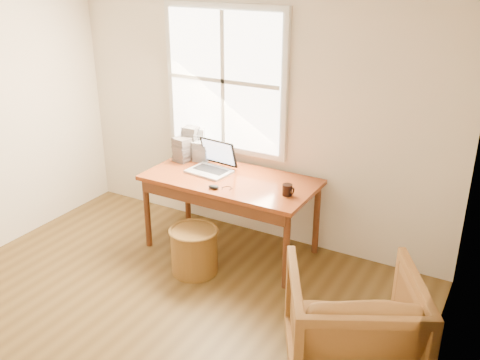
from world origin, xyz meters
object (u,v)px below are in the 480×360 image
object	(u,v)px
desk	(231,180)
wicker_stool	(194,251)
coffee_mug	(287,190)
cd_stack_a	(198,142)
laptop	(209,158)
armchair	(352,325)

from	to	relation	value
desk	wicker_stool	size ratio (longest dim) A/B	3.84
wicker_stool	coffee_mug	world-z (taller)	coffee_mug
wicker_stool	cd_stack_a	bearing A→B (deg)	120.65
desk	wicker_stool	bearing A→B (deg)	-99.18
wicker_stool	cd_stack_a	size ratio (longest dim) A/B	1.39
desk	wicker_stool	xyz separation A→B (m)	(-0.08, -0.51, -0.52)
wicker_stool	laptop	world-z (taller)	laptop
desk	armchair	world-z (taller)	armchair
wicker_stool	coffee_mug	bearing A→B (deg)	30.88
desk	coffee_mug	size ratio (longest dim) A/B	16.28
laptop	desk	bearing A→B (deg)	3.38
laptop	coffee_mug	size ratio (longest dim) A/B	4.33
desk	armchair	xyz separation A→B (m)	(1.55, -1.05, -0.34)
laptop	coffee_mug	xyz separation A→B (m)	(0.86, -0.10, -0.10)
coffee_mug	cd_stack_a	size ratio (longest dim) A/B	0.33
desk	coffee_mug	xyz separation A→B (m)	(0.62, -0.09, 0.07)
laptop	armchair	bearing A→B (deg)	-24.64
wicker_stool	coffee_mug	xyz separation A→B (m)	(0.70, 0.42, 0.59)
wicker_stool	desk	bearing A→B (deg)	80.82
coffee_mug	cd_stack_a	xyz separation A→B (m)	(-1.21, 0.44, 0.10)
armchair	laptop	size ratio (longest dim) A/B	2.03
desk	coffee_mug	distance (m)	0.63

